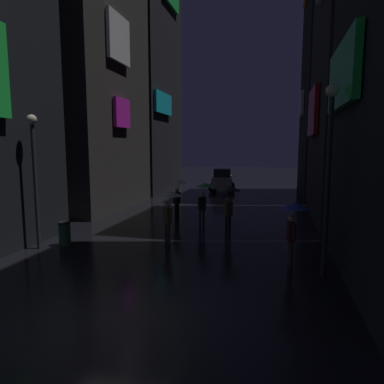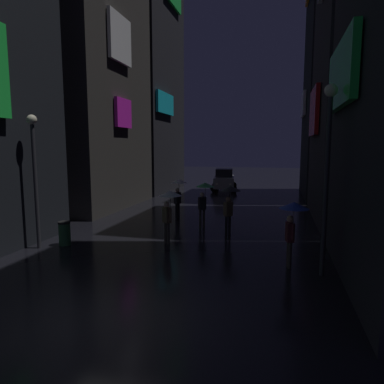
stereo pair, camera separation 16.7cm
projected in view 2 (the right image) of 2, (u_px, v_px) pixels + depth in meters
name	position (u px, v px, depth m)	size (l,w,h in m)	color
ground_plane	(100.00, 321.00, 7.46)	(120.00, 120.00, 0.00)	black
building_left_mid	(92.00, 0.00, 20.41)	(4.25, 8.49, 24.96)	#33302D
building_left_far	(148.00, 47.00, 29.05)	(4.25, 8.41, 24.48)	black
building_right_far	(336.00, 42.00, 25.43)	(4.25, 8.37, 23.15)	black
pedestrian_foreground_right_clear	(169.00, 202.00, 13.18)	(0.90, 0.90, 2.12)	#38332D
pedestrian_foreground_left_clear	(178.00, 188.00, 17.88)	(0.90, 0.90, 2.12)	black
pedestrian_midstreet_left_green	(204.00, 192.00, 16.13)	(0.90, 0.90, 2.12)	#38332D
pedestrian_midstreet_centre_black	(230.00, 197.00, 14.67)	(0.90, 0.90, 2.12)	black
pedestrian_far_right_blue	(293.00, 216.00, 10.45)	(0.90, 0.90, 2.12)	#38332D
car_distant	(224.00, 180.00, 30.19)	(2.62, 4.31, 1.92)	#99999E
streetlamp_right_near	(327.00, 159.00, 9.68)	(0.36, 0.36, 5.50)	#2D2D33
streetlamp_left_near	(34.00, 165.00, 12.49)	(0.36, 0.36, 4.94)	#2D2D33
trash_bin	(65.00, 233.00, 13.23)	(0.46, 0.46, 0.93)	#265933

